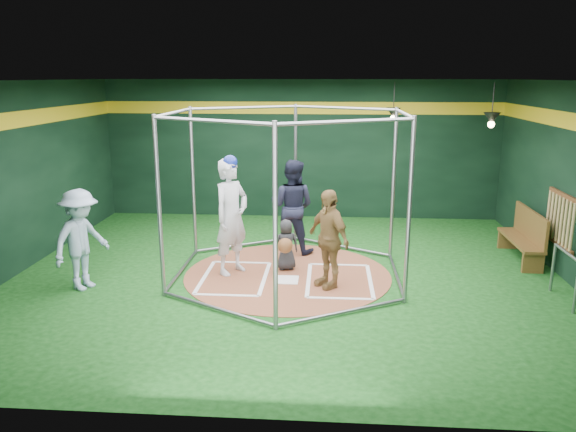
# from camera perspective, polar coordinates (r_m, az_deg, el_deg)

# --- Properties ---
(room_shell) EXTENTS (10.10, 9.10, 3.53)m
(room_shell) POSITION_cam_1_polar(r_m,az_deg,el_deg) (9.97, -0.04, 3.52)
(room_shell) COLOR #0D3A0E
(room_shell) RESTS_ON ground
(clay_disc) EXTENTS (3.80, 3.80, 0.01)m
(clay_disc) POSITION_cam_1_polar(r_m,az_deg,el_deg) (10.43, -0.04, -5.98)
(clay_disc) COLOR brown
(clay_disc) RESTS_ON ground
(home_plate) EXTENTS (0.43, 0.43, 0.01)m
(home_plate) POSITION_cam_1_polar(r_m,az_deg,el_deg) (10.14, -0.17, -6.49)
(home_plate) COLOR white
(home_plate) RESTS_ON clay_disc
(batter_box_left) EXTENTS (1.17, 1.77, 0.01)m
(batter_box_left) POSITION_cam_1_polar(r_m,az_deg,el_deg) (10.30, -5.45, -6.23)
(batter_box_left) COLOR white
(batter_box_left) RESTS_ON clay_disc
(batter_box_right) EXTENTS (1.17, 1.77, 0.01)m
(batter_box_right) POSITION_cam_1_polar(r_m,az_deg,el_deg) (10.16, 5.24, -6.51)
(batter_box_right) COLOR white
(batter_box_right) RESTS_ON clay_disc
(batting_cage) EXTENTS (4.05, 4.67, 3.00)m
(batting_cage) POSITION_cam_1_polar(r_m,az_deg,el_deg) (10.01, -0.04, 2.08)
(batting_cage) COLOR gray
(batting_cage) RESTS_ON ground
(bat_rack) EXTENTS (0.07, 1.25, 0.98)m
(bat_rack) POSITION_cam_1_polar(r_m,az_deg,el_deg) (11.29, 25.93, -0.32)
(bat_rack) COLOR brown
(bat_rack) RESTS_ON room_shell
(pendant_lamp_near) EXTENTS (0.34, 0.34, 0.90)m
(pendant_lamp_near) POSITION_cam_1_polar(r_m,az_deg,el_deg) (13.48, 10.65, 10.25)
(pendant_lamp_near) COLOR black
(pendant_lamp_near) RESTS_ON room_shell
(pendant_lamp_far) EXTENTS (0.34, 0.34, 0.90)m
(pendant_lamp_far) POSITION_cam_1_polar(r_m,az_deg,el_deg) (12.24, 19.98, 9.30)
(pendant_lamp_far) COLOR black
(pendant_lamp_far) RESTS_ON room_shell
(batter_figure) EXTENTS (0.86, 0.93, 2.20)m
(batter_figure) POSITION_cam_1_polar(r_m,az_deg,el_deg) (10.28, -5.77, 0.02)
(batter_figure) COLOR #B9B9C0
(batter_figure) RESTS_ON clay_disc
(visitor_leopard) EXTENTS (0.95, 1.05, 1.72)m
(visitor_leopard) POSITION_cam_1_polar(r_m,az_deg,el_deg) (9.63, 4.11, -2.30)
(visitor_leopard) COLOR #AC8449
(visitor_leopard) RESTS_ON clay_disc
(catcher_figure) EXTENTS (0.55, 0.61, 0.96)m
(catcher_figure) POSITION_cam_1_polar(r_m,az_deg,el_deg) (10.52, -0.20, -2.94)
(catcher_figure) COLOR black
(catcher_figure) RESTS_ON clay_disc
(umpire) EXTENTS (1.10, 0.95, 1.93)m
(umpire) POSITION_cam_1_polar(r_m,az_deg,el_deg) (11.50, 0.42, 0.99)
(umpire) COLOR black
(umpire) RESTS_ON clay_disc
(bystander_blue) EXTENTS (1.05, 1.29, 1.74)m
(bystander_blue) POSITION_cam_1_polar(r_m,az_deg,el_deg) (10.16, -20.30, -2.28)
(bystander_blue) COLOR #95ADC5
(bystander_blue) RESTS_ON ground
(dugout_bench) EXTENTS (0.41, 1.75, 1.02)m
(dugout_bench) POSITION_cam_1_polar(r_m,az_deg,el_deg) (12.06, 22.94, -1.77)
(dugout_bench) COLOR brown
(dugout_bench) RESTS_ON ground
(steel_railing) EXTENTS (0.05, 0.99, 0.85)m
(steel_railing) POSITION_cam_1_polar(r_m,az_deg,el_deg) (10.09, 26.34, -4.80)
(steel_railing) COLOR gray
(steel_railing) RESTS_ON ground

